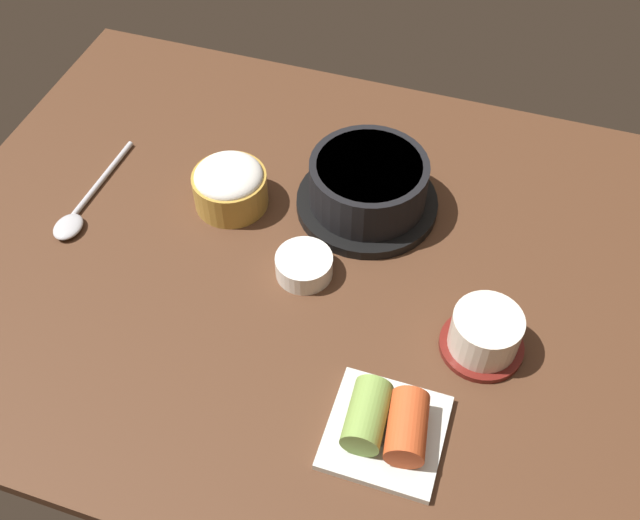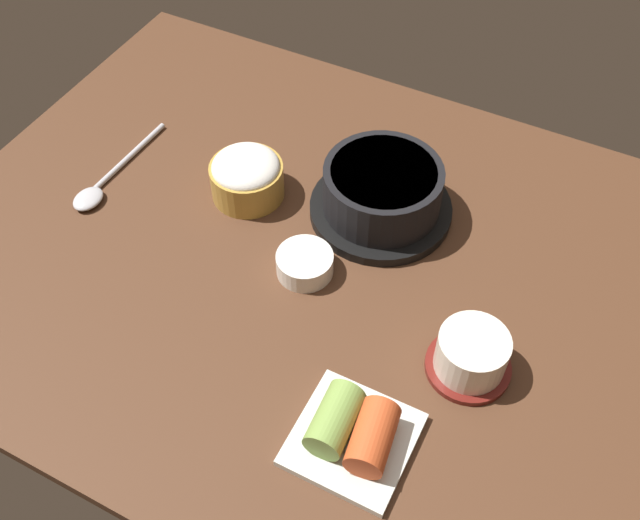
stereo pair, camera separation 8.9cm
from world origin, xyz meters
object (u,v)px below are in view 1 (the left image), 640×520
at_px(rice_bowl, 230,185).
at_px(stone_pot, 368,186).
at_px(spoon, 79,211).
at_px(banchan_cup_center, 304,265).
at_px(tea_cup_with_saucer, 485,334).
at_px(kimchi_plate, 386,425).

bearing_deg(rice_bowl, stone_pot, 15.65).
bearing_deg(spoon, stone_pot, 20.22).
bearing_deg(banchan_cup_center, tea_cup_with_saucer, -10.08).
relative_size(rice_bowl, kimchi_plate, 0.81).
xyz_separation_m(stone_pot, kimchi_plate, (0.11, -0.32, -0.02)).
distance_m(tea_cup_with_saucer, kimchi_plate, 0.16).
relative_size(stone_pot, banchan_cup_center, 2.65).
height_order(stone_pot, banchan_cup_center, stone_pot).
relative_size(banchan_cup_center, kimchi_plate, 0.59).
distance_m(stone_pot, banchan_cup_center, 0.14).
bearing_deg(spoon, rice_bowl, 24.33).
relative_size(rice_bowl, tea_cup_with_saucer, 1.02).
bearing_deg(kimchi_plate, banchan_cup_center, 130.08).
bearing_deg(kimchi_plate, stone_pot, 109.11).
height_order(stone_pot, kimchi_plate, stone_pot).
xyz_separation_m(rice_bowl, banchan_cup_center, (0.13, -0.09, -0.02)).
bearing_deg(rice_bowl, banchan_cup_center, -32.64).
bearing_deg(kimchi_plate, rice_bowl, 136.99).
distance_m(tea_cup_with_saucer, spoon, 0.55).
height_order(banchan_cup_center, kimchi_plate, kimchi_plate).
relative_size(rice_bowl, spoon, 0.50).
relative_size(tea_cup_with_saucer, spoon, 0.49).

